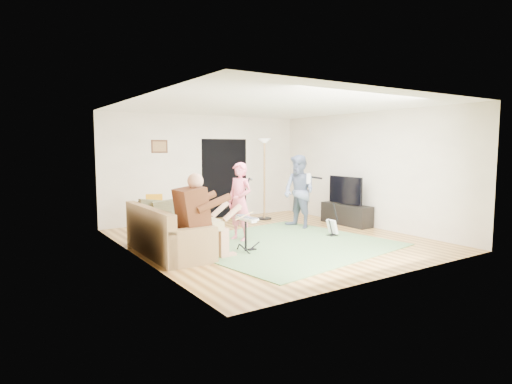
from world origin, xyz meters
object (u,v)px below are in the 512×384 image
(drum_kit, at_px, (246,236))
(television, at_px, (345,190))
(sofa, at_px, (164,238))
(singer, at_px, (240,202))
(dining_chair, at_px, (154,221))
(tv_cabinet, at_px, (346,214))
(guitarist, at_px, (299,192))
(torchiere_lamp, at_px, (264,164))
(guitar_spare, at_px, (332,227))

(drum_kit, distance_m, television, 3.63)
(sofa, relative_size, television, 2.03)
(drum_kit, bearing_deg, singer, 65.34)
(dining_chair, xyz_separation_m, tv_cabinet, (4.38, -1.33, -0.06))
(drum_kit, bearing_deg, guitarist, 29.59)
(guitarist, relative_size, television, 1.64)
(sofa, relative_size, torchiere_lamp, 1.00)
(torchiere_lamp, height_order, tv_cabinet, torchiere_lamp)
(torchiere_lamp, bearing_deg, guitarist, -90.57)
(tv_cabinet, bearing_deg, guitarist, 166.08)
(sofa, xyz_separation_m, television, (4.74, 0.33, 0.57))
(sofa, bearing_deg, singer, 7.71)
(guitarist, distance_m, torchiere_lamp, 1.57)
(dining_chair, distance_m, tv_cabinet, 4.57)
(television, bearing_deg, guitarist, 165.52)
(singer, distance_m, tv_cabinet, 3.14)
(torchiere_lamp, xyz_separation_m, television, (1.17, -1.76, -0.59))
(dining_chair, height_order, television, television)
(sofa, height_order, dining_chair, dining_chair)
(guitarist, bearing_deg, tv_cabinet, 69.78)
(singer, bearing_deg, television, 74.66)
(guitar_spare, bearing_deg, sofa, 171.96)
(guitarist, relative_size, tv_cabinet, 1.22)
(torchiere_lamp, bearing_deg, guitar_spare, -90.40)
(drum_kit, bearing_deg, dining_chair, 110.80)
(sofa, height_order, singer, singer)
(singer, height_order, dining_chair, singer)
(singer, bearing_deg, sofa, -99.49)
(tv_cabinet, bearing_deg, guitar_spare, -146.16)
(tv_cabinet, bearing_deg, sofa, -176.07)
(tv_cabinet, distance_m, television, 0.60)
(sofa, height_order, guitar_spare, sofa)
(guitar_spare, xyz_separation_m, dining_chair, (-3.14, 2.16, 0.11))
(drum_kit, height_order, singer, singer)
(tv_cabinet, xyz_separation_m, television, (-0.05, 0.00, 0.60))
(guitarist, distance_m, dining_chair, 3.35)
(drum_kit, xyz_separation_m, dining_chair, (-0.88, 2.31, 0.03))
(guitarist, xyz_separation_m, tv_cabinet, (1.24, -0.31, -0.60))
(sofa, xyz_separation_m, singer, (1.70, 0.23, 0.51))
(dining_chair, bearing_deg, torchiere_lamp, 27.99)
(dining_chair, bearing_deg, drum_kit, -48.98)
(drum_kit, relative_size, dining_chair, 0.75)
(singer, distance_m, torchiere_lamp, 2.72)
(drum_kit, relative_size, guitarist, 0.38)
(singer, relative_size, tv_cabinet, 1.13)
(torchiere_lamp, bearing_deg, television, -56.36)
(dining_chair, height_order, tv_cabinet, dining_chair)
(tv_cabinet, height_order, television, television)
(drum_kit, xyz_separation_m, tv_cabinet, (3.50, 0.98, -0.04))
(guitarist, bearing_deg, sofa, -86.17)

